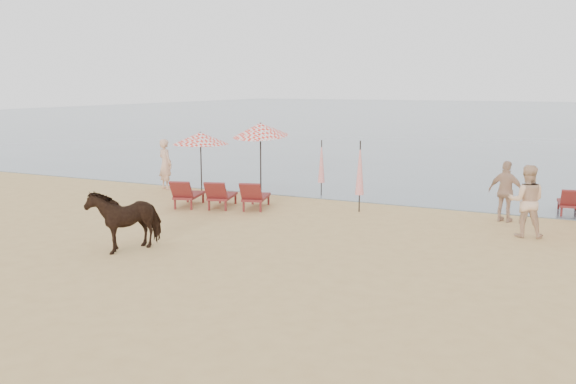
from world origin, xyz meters
name	(u,v)px	position (x,y,z in m)	size (l,w,h in m)	color
ground	(184,278)	(0.00, 0.00, 0.00)	(120.00, 120.00, 0.00)	tan
sea	(540,115)	(0.00, 80.00, 0.00)	(160.00, 140.00, 0.06)	#51606B
lounger_cluster_left	(221,195)	(-3.44, 6.93, 0.46)	(3.38, 2.56, 0.66)	maroon
umbrella_open_left_a	(200,138)	(-5.48, 8.84, 2.11)	(2.06, 2.06, 2.35)	black
umbrella_open_left_b	(260,130)	(-4.02, 10.77, 2.35)	(2.13, 2.17, 2.71)	black
umbrella_closed_left	(321,162)	(-1.39, 10.59, 1.27)	(0.25, 0.25, 2.06)	black
umbrella_closed_right	(360,168)	(0.87, 8.44, 1.41)	(0.28, 0.28, 2.30)	black
cow	(126,218)	(-2.74, 1.41, 0.77)	(0.83, 1.82, 1.54)	black
beachgoer_left	(165,164)	(-7.49, 9.35, 0.99)	(0.72, 0.47, 1.97)	tan
beachgoer_right_a	(527,201)	(6.07, 7.17, 0.98)	(0.95, 0.74, 1.95)	tan
beachgoer_right_b	(506,191)	(5.31, 8.93, 0.92)	(1.07, 0.45, 1.83)	tan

